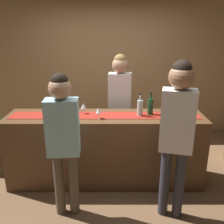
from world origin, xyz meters
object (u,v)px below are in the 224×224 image
at_px(wine_glass_near_customer, 98,111).
at_px(wine_glass_mid_counter, 83,106).
at_px(bartender, 119,97).
at_px(customer_browsing, 62,133).
at_px(wine_bottle_amber, 52,109).
at_px(wine_bottle_green, 150,106).
at_px(wine_bottle_clear, 139,108).
at_px(customer_sipping, 176,125).
at_px(wine_glass_far_end, 184,107).

xyz_separation_m(wine_glass_near_customer, wine_glass_mid_counter, (-0.21, 0.19, 0.00)).
distance_m(wine_glass_mid_counter, bartender, 0.71).
bearing_deg(customer_browsing, wine_bottle_amber, 108.43).
bearing_deg(wine_bottle_amber, bartender, 36.07).
height_order(wine_bottle_amber, customer_browsing, customer_browsing).
bearing_deg(wine_bottle_amber, wine_bottle_green, 4.55).
distance_m(wine_bottle_clear, wine_bottle_amber, 1.12).
height_order(bartender, customer_sipping, customer_sipping).
height_order(wine_bottle_clear, customer_browsing, customer_browsing).
height_order(wine_glass_near_customer, customer_sipping, customer_sipping).
bearing_deg(wine_glass_mid_counter, wine_glass_far_end, -1.76).
distance_m(wine_bottle_amber, bartender, 1.08).
height_order(wine_bottle_clear, wine_bottle_amber, same).
xyz_separation_m(wine_bottle_green, bartender, (-0.39, 0.54, -0.03)).
relative_size(bartender, customer_sipping, 0.96).
height_order(wine_glass_far_end, bartender, bartender).
relative_size(wine_glass_mid_counter, bartender, 0.08).
relative_size(wine_glass_mid_counter, customer_browsing, 0.09).
relative_size(wine_bottle_amber, wine_glass_near_customer, 2.10).
height_order(wine_bottle_green, wine_bottle_amber, same).
relative_size(customer_sipping, customer_browsing, 1.08).
xyz_separation_m(wine_glass_far_end, customer_browsing, (-1.47, -0.70, -0.06)).
relative_size(wine_glass_mid_counter, wine_glass_far_end, 1.00).
distance_m(wine_bottle_amber, wine_glass_near_customer, 0.59).
height_order(wine_bottle_amber, bartender, bartender).
distance_m(wine_glass_far_end, customer_browsing, 1.63).
distance_m(wine_bottle_amber, customer_sipping, 1.56).
relative_size(wine_bottle_green, customer_sipping, 0.17).
height_order(customer_sipping, customer_browsing, customer_sipping).
relative_size(wine_glass_near_customer, customer_sipping, 0.08).
height_order(wine_glass_mid_counter, customer_sipping, customer_sipping).
xyz_separation_m(wine_bottle_clear, wine_bottle_green, (0.14, 0.05, 0.00)).
bearing_deg(wine_bottle_clear, wine_glass_mid_counter, 173.81).
xyz_separation_m(bartender, customer_browsing, (-0.64, -1.25, -0.05)).
relative_size(wine_bottle_clear, wine_glass_near_customer, 2.10).
relative_size(wine_glass_near_customer, wine_glass_mid_counter, 1.00).
distance_m(wine_glass_near_customer, wine_glass_mid_counter, 0.28).
height_order(wine_bottle_green, wine_glass_far_end, wine_bottle_green).
xyz_separation_m(wine_bottle_green, wine_glass_mid_counter, (-0.88, 0.03, -0.01)).
distance_m(wine_bottle_amber, customer_browsing, 0.66).
bearing_deg(wine_bottle_clear, customer_browsing, -143.18).
bearing_deg(customer_sipping, wine_bottle_amber, 169.53).
bearing_deg(wine_glass_far_end, wine_bottle_amber, -177.02).
xyz_separation_m(wine_bottle_green, customer_sipping, (0.16, -0.74, 0.03)).
relative_size(wine_bottle_amber, wine_glass_mid_counter, 2.10).
bearing_deg(wine_bottle_green, customer_browsing, -145.22).
height_order(wine_bottle_clear, wine_glass_mid_counter, wine_bottle_clear).
height_order(wine_glass_near_customer, customer_browsing, customer_browsing).
bearing_deg(bartender, wine_bottle_amber, 42.85).
xyz_separation_m(wine_bottle_green, customer_browsing, (-1.02, -0.71, -0.07)).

